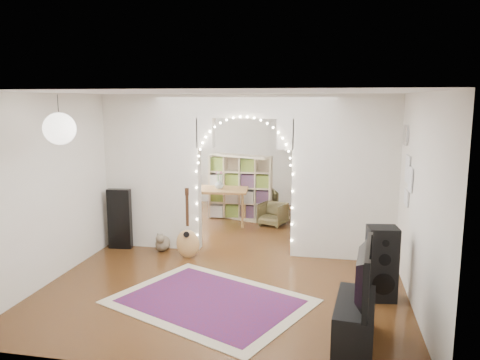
% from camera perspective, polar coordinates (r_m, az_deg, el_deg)
% --- Properties ---
extents(floor, '(7.50, 7.50, 0.00)m').
position_cam_1_polar(floor, '(8.24, 0.59, -8.66)').
color(floor, black).
rests_on(floor, ground).
extents(ceiling, '(5.00, 7.50, 0.02)m').
position_cam_1_polar(ceiling, '(7.82, 0.63, 10.46)').
color(ceiling, white).
rests_on(ceiling, wall_back).
extents(wall_back, '(5.00, 0.02, 2.70)m').
position_cam_1_polar(wall_back, '(11.59, 4.03, 3.53)').
color(wall_back, silver).
rests_on(wall_back, floor).
extents(wall_front, '(5.00, 0.02, 2.70)m').
position_cam_1_polar(wall_front, '(4.37, -8.55, -7.03)').
color(wall_front, silver).
rests_on(wall_front, floor).
extents(wall_left, '(0.02, 7.50, 2.70)m').
position_cam_1_polar(wall_left, '(8.73, -15.75, 1.13)').
color(wall_left, silver).
rests_on(wall_left, floor).
extents(wall_right, '(0.02, 7.50, 2.70)m').
position_cam_1_polar(wall_right, '(7.86, 18.83, 0.05)').
color(wall_right, silver).
rests_on(wall_right, floor).
extents(divider_wall, '(5.00, 0.20, 2.70)m').
position_cam_1_polar(divider_wall, '(7.91, 0.61, 1.18)').
color(divider_wall, silver).
rests_on(divider_wall, floor).
extents(fairy_lights, '(1.64, 0.04, 1.60)m').
position_cam_1_polar(fairy_lights, '(7.76, 0.43, 1.96)').
color(fairy_lights, '#FFEABF').
rests_on(fairy_lights, divider_wall).
extents(window, '(0.04, 1.20, 1.40)m').
position_cam_1_polar(window, '(10.32, -11.13, 3.44)').
color(window, white).
rests_on(window, wall_left).
extents(wall_clock, '(0.03, 0.31, 0.31)m').
position_cam_1_polar(wall_clock, '(7.18, 19.61, 5.17)').
color(wall_clock, white).
rests_on(wall_clock, wall_right).
extents(picture_frames, '(0.02, 0.50, 0.70)m').
position_cam_1_polar(picture_frames, '(6.86, 19.80, -0.09)').
color(picture_frames, white).
rests_on(picture_frames, wall_right).
extents(paper_lantern, '(0.40, 0.40, 0.40)m').
position_cam_1_polar(paper_lantern, '(6.26, -21.14, 5.86)').
color(paper_lantern, white).
rests_on(paper_lantern, ceiling).
extents(ceiling_fan, '(1.10, 1.10, 0.30)m').
position_cam_1_polar(ceiling_fan, '(9.79, 2.80, 8.56)').
color(ceiling_fan, gold).
rests_on(ceiling_fan, ceiling).
extents(area_rug, '(2.92, 2.62, 0.02)m').
position_cam_1_polar(area_rug, '(6.32, -3.65, -14.52)').
color(area_rug, maroon).
rests_on(area_rug, floor).
extents(guitar_case, '(0.42, 0.17, 1.07)m').
position_cam_1_polar(guitar_case, '(8.53, -14.45, -4.60)').
color(guitar_case, black).
rests_on(guitar_case, floor).
extents(acoustic_guitar, '(0.41, 0.16, 1.00)m').
position_cam_1_polar(acoustic_guitar, '(7.83, -6.40, -6.36)').
color(acoustic_guitar, tan).
rests_on(acoustic_guitar, floor).
extents(tabby_cat, '(0.26, 0.55, 0.37)m').
position_cam_1_polar(tabby_cat, '(8.32, -9.43, -7.55)').
color(tabby_cat, brown).
rests_on(tabby_cat, floor).
extents(floor_speaker, '(0.42, 0.38, 0.98)m').
position_cam_1_polar(floor_speaker, '(6.48, 16.86, -9.73)').
color(floor_speaker, black).
rests_on(floor_speaker, floor).
extents(media_console, '(0.50, 1.04, 0.50)m').
position_cam_1_polar(media_console, '(5.36, 13.79, -16.59)').
color(media_console, black).
rests_on(media_console, floor).
extents(tv, '(0.25, 1.08, 0.62)m').
position_cam_1_polar(tv, '(5.14, 14.04, -10.98)').
color(tv, black).
rests_on(tv, media_console).
extents(bookcase, '(1.41, 0.82, 1.42)m').
position_cam_1_polar(bookcase, '(10.29, 0.05, -0.86)').
color(bookcase, beige).
rests_on(bookcase, floor).
extents(dining_table, '(1.28, 0.93, 0.76)m').
position_cam_1_polar(dining_table, '(9.88, -2.56, -1.47)').
color(dining_table, brown).
rests_on(dining_table, floor).
extents(flower_vase, '(0.20, 0.20, 0.19)m').
position_cam_1_polar(flower_vase, '(9.85, -2.57, -0.50)').
color(flower_vase, silver).
rests_on(flower_vase, dining_table).
extents(dining_chair_left, '(0.74, 0.75, 0.54)m').
position_cam_1_polar(dining_chair_left, '(10.87, 2.93, -2.65)').
color(dining_chair_left, brown).
rests_on(dining_chair_left, floor).
extents(dining_chair_right, '(0.65, 0.66, 0.48)m').
position_cam_1_polar(dining_chair_right, '(9.85, 3.99, -4.16)').
color(dining_chair_right, brown).
rests_on(dining_chair_right, floor).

